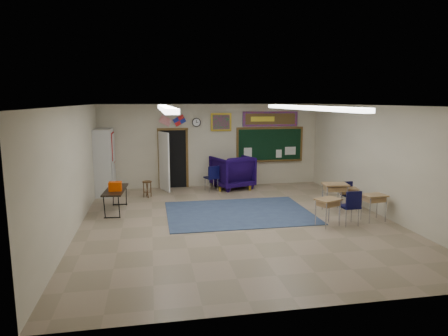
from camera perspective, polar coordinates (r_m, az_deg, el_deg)
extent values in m
plane|color=gray|center=(10.53, 1.97, -7.66)|extent=(9.00, 9.00, 0.00)
cube|color=beige|center=(14.57, -1.79, 3.22)|extent=(8.00, 0.04, 3.00)
cube|color=beige|center=(5.97, 11.42, -6.43)|extent=(8.00, 0.04, 3.00)
cube|color=beige|center=(10.11, -20.70, -0.26)|extent=(0.04, 9.00, 3.00)
cube|color=beige|center=(11.70, 21.52, 0.96)|extent=(0.04, 9.00, 3.00)
cube|color=silver|center=(10.05, 2.07, 8.89)|extent=(8.00, 9.00, 0.04)
cube|color=#354A66|center=(11.31, 2.10, -6.37)|extent=(4.00, 3.00, 0.02)
cube|color=black|center=(14.47, -7.27, 1.31)|extent=(0.95, 0.04, 2.10)
cube|color=silver|center=(14.02, -8.57, 0.93)|extent=(0.35, 0.86, 2.05)
cube|color=brown|center=(15.02, 6.56, 3.36)|extent=(2.55, 0.05, 1.30)
cube|color=black|center=(15.01, 6.58, 3.35)|extent=(2.40, 0.03, 1.15)
cube|color=brown|center=(15.04, 6.58, 1.06)|extent=(2.40, 0.12, 0.04)
cube|color=red|center=(14.95, 6.63, 6.98)|extent=(2.10, 0.04, 0.55)
cube|color=brown|center=(14.94, 6.65, 6.98)|extent=(1.90, 0.03, 0.40)
cube|color=#A1811F|center=(14.52, -0.42, 6.57)|extent=(0.75, 0.05, 0.65)
cube|color=#A51466|center=(14.51, -0.41, 6.57)|extent=(0.62, 0.03, 0.52)
cylinder|color=black|center=(14.39, -3.97, 6.52)|extent=(0.32, 0.05, 0.32)
cylinder|color=white|center=(14.38, -3.96, 6.52)|extent=(0.26, 0.02, 0.26)
cube|color=#B7B8B3|center=(13.90, -16.71, 0.84)|extent=(0.55, 1.25, 2.20)
imported|color=black|center=(14.35, 1.19, -0.56)|extent=(1.61, 1.64, 1.18)
cube|color=#A0724A|center=(11.68, 15.62, -2.26)|extent=(0.74, 0.59, 0.05)
cube|color=olive|center=(11.70, 15.59, -2.80)|extent=(0.64, 0.50, 0.14)
cube|color=#A0724A|center=(12.02, 17.28, -2.80)|extent=(0.61, 0.50, 0.04)
cube|color=olive|center=(12.03, 17.26, -3.22)|extent=(0.53, 0.43, 0.11)
cube|color=#A0724A|center=(10.33, 14.68, -4.37)|extent=(0.71, 0.63, 0.04)
cube|color=olive|center=(10.35, 14.65, -4.90)|extent=(0.61, 0.54, 0.12)
cube|color=#A0724A|center=(11.13, 20.69, -3.67)|extent=(0.64, 0.51, 0.04)
cube|color=olive|center=(11.15, 20.66, -4.16)|extent=(0.55, 0.43, 0.12)
cube|color=black|center=(11.73, -15.25, -3.02)|extent=(0.65, 1.61, 0.04)
cube|color=#C94A03|center=(11.49, -15.28, -2.55)|extent=(0.35, 0.26, 0.24)
cylinder|color=#492D16|center=(13.24, -10.93, -1.94)|extent=(0.30, 0.30, 0.04)
torus|color=#492D16|center=(13.31, -10.89, -3.35)|extent=(0.25, 0.25, 0.02)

